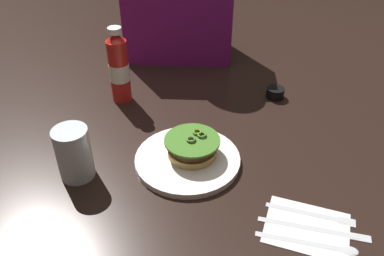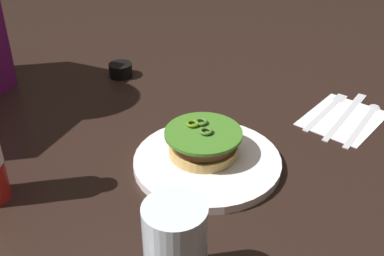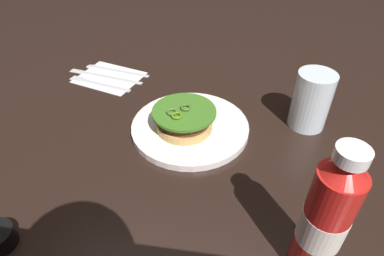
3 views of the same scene
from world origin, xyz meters
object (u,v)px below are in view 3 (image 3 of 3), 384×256
Objects in this scene: spoon_utensil at (108,68)px; water_glass at (311,100)px; burger_sandwich at (184,119)px; dinner_plate at (190,127)px; ketchup_bottle at (324,221)px; napkin at (109,77)px; butter_knife at (100,75)px; fork_utensil at (94,82)px.

water_glass is at bearing 161.39° from spoon_utensil.
burger_sandwich is 0.37m from spoon_utensil.
dinner_plate is 0.36m from spoon_utensil.
burger_sandwich is at bearing -49.97° from ketchup_bottle.
dinner_plate is at bearing 139.13° from spoon_utensil.
dinner_plate is 1.55× the size of napkin.
butter_knife reaches higher than napkin.
napkin is at bearing -45.26° from ketchup_bottle.
burger_sandwich is at bearing 136.51° from spoon_utensil.
dinner_plate is 1.16× the size of butter_knife.
napkin is at bearing -130.94° from fork_utensil.
dinner_plate is 0.04m from burger_sandwich.
water_glass is at bearing 165.27° from napkin.
napkin is at bearing -14.73° from water_glass.
fork_utensil reaches higher than napkin.
burger_sandwich is at bearing 142.17° from butter_knife.
water_glass is 0.56m from spoon_utensil.
spoon_utensil is 0.04m from butter_knife.
dinner_plate is 1.91× the size of burger_sandwich.
ketchup_bottle is 1.16× the size of spoon_utensil.
butter_knife is at bearing 77.39° from spoon_utensil.
napkin is at bearing -37.09° from dinner_plate.
spoon_utensil is (0.49, -0.52, -0.10)m from ketchup_bottle.
water_glass is (-0.26, -0.06, 0.06)m from dinner_plate.
butter_knife is (0.03, -0.01, 0.00)m from napkin.
dinner_plate reaches higher than spoon_utensil.
dinner_plate is at bearing -52.60° from ketchup_bottle.
burger_sandwich is 0.61× the size of butter_knife.
ketchup_bottle is at bearing 134.74° from napkin.
butter_knife is at bearing -10.91° from napkin.
dinner_plate is 1.40× the size of fork_utensil.
burger_sandwich is 0.36m from ketchup_bottle.
dinner_plate reaches higher than butter_knife.
ketchup_bottle is at bearing 136.02° from butter_knife.
fork_utensil is at bearing 86.51° from butter_knife.
dinner_plate is 0.37m from ketchup_bottle.
ketchup_bottle reaches higher than butter_knife.
dinner_plate is 1.13× the size of ketchup_bottle.
burger_sandwich is at bearing 147.88° from fork_utensil.
butter_knife is at bearing -37.83° from burger_sandwich.
fork_utensil is at bearing -10.55° from water_glass.
butter_knife is (0.54, -0.14, -0.06)m from water_glass.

